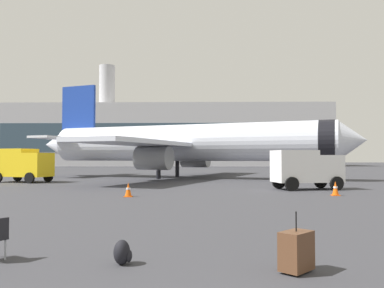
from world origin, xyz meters
name	(u,v)px	position (x,y,z in m)	size (l,w,h in m)	color
airplane_at_gate	(184,143)	(-1.80, 39.59, 3.66)	(34.68, 31.73, 10.50)	silver
service_truck	(23,164)	(-15.48, 32.19, 1.61)	(5.25, 3.73, 2.90)	yellow
cargo_van	(306,168)	(6.91, 24.42, 1.45)	(4.71, 3.07, 2.60)	white
safety_cone_near	(128,190)	(-3.97, 19.15, 0.38)	(0.44, 0.44, 0.77)	#F2590C
safety_cone_mid	(335,188)	(7.41, 20.11, 0.39)	(0.44, 0.44, 0.80)	#F2590C
rolling_suitcase	(296,251)	(1.64, 4.92, 0.39)	(0.73, 0.74, 1.10)	brown
traveller_backpack	(123,253)	(-1.62, 5.39, 0.23)	(0.36, 0.40, 0.48)	black
terminal_building	(166,136)	(-9.75, 110.51, 8.27)	(87.58, 22.57, 28.35)	#B2B2B7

